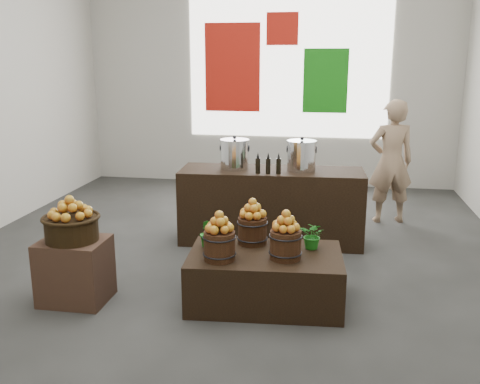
% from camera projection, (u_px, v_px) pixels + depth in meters
% --- Properties ---
extents(ground, '(7.00, 7.00, 0.00)m').
position_uv_depth(ground, '(230.00, 256.00, 5.71)').
color(ground, '#353633').
rests_on(ground, ground).
extents(back_wall, '(6.00, 0.04, 4.00)m').
position_uv_depth(back_wall, '(270.00, 61.00, 8.56)').
color(back_wall, '#AFACA1').
rests_on(back_wall, ground).
extents(back_opening, '(3.20, 0.02, 2.40)m').
position_uv_depth(back_opening, '(288.00, 61.00, 8.50)').
color(back_opening, white).
rests_on(back_opening, back_wall).
extents(deco_red_left, '(0.90, 0.04, 1.40)m').
position_uv_depth(deco_red_left, '(232.00, 68.00, 8.66)').
color(deco_red_left, '#B7190E').
rests_on(deco_red_left, back_wall).
extents(deco_green_right, '(0.70, 0.04, 1.00)m').
position_uv_depth(deco_green_right, '(325.00, 81.00, 8.46)').
color(deco_green_right, '#157712').
rests_on(deco_green_right, back_wall).
extents(deco_red_upper, '(0.50, 0.04, 0.50)m').
position_uv_depth(deco_red_upper, '(282.00, 29.00, 8.38)').
color(deco_red_upper, '#B7190E').
rests_on(deco_red_upper, back_wall).
extents(crate, '(0.56, 0.46, 0.56)m').
position_uv_depth(crate, '(75.00, 271.00, 4.61)').
color(crate, '#4D3223').
rests_on(crate, ground).
extents(wicker_basket, '(0.44, 0.44, 0.20)m').
position_uv_depth(wicker_basket, '(72.00, 229.00, 4.52)').
color(wicker_basket, black).
rests_on(wicker_basket, crate).
extents(apples_in_basket, '(0.35, 0.35, 0.19)m').
position_uv_depth(apples_in_basket, '(70.00, 207.00, 4.47)').
color(apples_in_basket, '#9D051D').
rests_on(apples_in_basket, wicker_basket).
extents(display_table, '(1.35, 0.89, 0.45)m').
position_uv_depth(display_table, '(265.00, 278.00, 4.59)').
color(display_table, black).
rests_on(display_table, ground).
extents(apple_bucket_front_left, '(0.26, 0.26, 0.24)m').
position_uv_depth(apple_bucket_front_left, '(219.00, 246.00, 4.37)').
color(apple_bucket_front_left, '#3D1E10').
rests_on(apple_bucket_front_left, display_table).
extents(apples_in_bucket_front_left, '(0.19, 0.19, 0.17)m').
position_uv_depth(apples_in_bucket_front_left, '(219.00, 222.00, 4.32)').
color(apples_in_bucket_front_left, '#9D051D').
rests_on(apples_in_bucket_front_left, apple_bucket_front_left).
extents(apple_bucket_front_right, '(0.26, 0.26, 0.24)m').
position_uv_depth(apple_bucket_front_right, '(285.00, 245.00, 4.40)').
color(apple_bucket_front_right, '#3D1E10').
rests_on(apple_bucket_front_right, display_table).
extents(apples_in_bucket_front_right, '(0.19, 0.19, 0.17)m').
position_uv_depth(apples_in_bucket_front_right, '(286.00, 221.00, 4.35)').
color(apples_in_bucket_front_right, '#9D051D').
rests_on(apples_in_bucket_front_right, apple_bucket_front_right).
extents(apple_bucket_rear, '(0.26, 0.26, 0.24)m').
position_uv_depth(apple_bucket_rear, '(252.00, 231.00, 4.75)').
color(apple_bucket_rear, '#3D1E10').
rests_on(apple_bucket_rear, display_table).
extents(apples_in_bucket_rear, '(0.19, 0.19, 0.17)m').
position_uv_depth(apples_in_bucket_rear, '(253.00, 208.00, 4.70)').
color(apples_in_bucket_rear, '#9D051D').
rests_on(apples_in_bucket_rear, apple_bucket_rear).
extents(herb_garnish_right, '(0.27, 0.25, 0.25)m').
position_uv_depth(herb_garnish_right, '(313.00, 235.00, 4.62)').
color(herb_garnish_right, '#166715').
rests_on(herb_garnish_right, display_table).
extents(herb_garnish_left, '(0.16, 0.14, 0.26)m').
position_uv_depth(herb_garnish_left, '(208.00, 233.00, 4.67)').
color(herb_garnish_left, '#166715').
rests_on(herb_garnish_left, display_table).
extents(counter, '(2.08, 0.75, 0.84)m').
position_uv_depth(counter, '(271.00, 206.00, 6.09)').
color(counter, black).
rests_on(counter, ground).
extents(stock_pot_left, '(0.32, 0.32, 0.32)m').
position_uv_depth(stock_pot_left, '(235.00, 155.00, 6.00)').
color(stock_pot_left, silver).
rests_on(stock_pot_left, counter).
extents(stock_pot_center, '(0.32, 0.32, 0.32)m').
position_uv_depth(stock_pot_center, '(301.00, 157.00, 5.91)').
color(stock_pot_center, silver).
rests_on(stock_pot_center, counter).
extents(oil_cruets, '(0.23, 0.07, 0.23)m').
position_uv_depth(oil_cruets, '(271.00, 163.00, 5.76)').
color(oil_cruets, black).
rests_on(oil_cruets, counter).
extents(shopper, '(0.64, 0.49, 1.57)m').
position_uv_depth(shopper, '(391.00, 162.00, 6.74)').
color(shopper, '#927559').
rests_on(shopper, ground).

